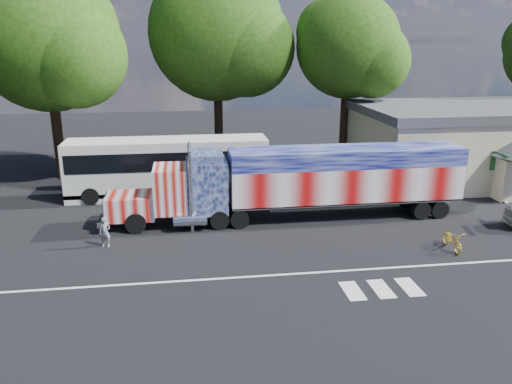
{
  "coord_description": "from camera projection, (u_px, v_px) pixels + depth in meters",
  "views": [
    {
      "loc": [
        -3.5,
        -21.97,
        9.55
      ],
      "look_at": [
        0.0,
        3.0,
        1.9
      ],
      "focal_mm": 35.0,
      "sensor_mm": 36.0,
      "label": 1
    }
  ],
  "objects": [
    {
      "name": "bicycle",
      "position": [
        452.0,
        240.0,
        23.74
      ],
      "size": [
        0.72,
        1.86,
        0.96
      ],
      "primitive_type": "imported",
      "rotation": [
        0.0,
        0.0,
        -0.04
      ],
      "color": "gold",
      "rests_on": "ground"
    },
    {
      "name": "tree_nw_a",
      "position": [
        49.0,
        39.0,
        33.54
      ],
      "size": [
        10.4,
        9.91,
        14.71
      ],
      "color": "black",
      "rests_on": "ground"
    },
    {
      "name": "ground",
      "position": [
        265.0,
        247.0,
        24.06
      ],
      "size": [
        100.0,
        100.0,
        0.0
      ],
      "primitive_type": "plane",
      "color": "black"
    },
    {
      "name": "hall_building",
      "position": [
        512.0,
        140.0,
        36.23
      ],
      "size": [
        22.4,
        12.8,
        5.2
      ],
      "color": "#C6B794",
      "rests_on": "ground"
    },
    {
      "name": "lane_markings",
      "position": [
        319.0,
        281.0,
        20.71
      ],
      "size": [
        30.0,
        2.67,
        0.01
      ],
      "color": "silver",
      "rests_on": "ground"
    },
    {
      "name": "tree_n_mid",
      "position": [
        219.0,
        33.0,
        38.96
      ],
      "size": [
        11.16,
        10.63,
        15.5
      ],
      "color": "black",
      "rests_on": "ground"
    },
    {
      "name": "woman",
      "position": [
        105.0,
        232.0,
        23.99
      ],
      "size": [
        0.57,
        0.4,
        1.47
      ],
      "primitive_type": "imported",
      "rotation": [
        0.0,
        0.0,
        -0.1
      ],
      "color": "slate",
      "rests_on": "ground"
    },
    {
      "name": "coach_bus",
      "position": [
        168.0,
        167.0,
        31.7
      ],
      "size": [
        12.56,
        2.92,
        3.66
      ],
      "color": "silver",
      "rests_on": "ground"
    },
    {
      "name": "tree_ne_a",
      "position": [
        350.0,
        47.0,
        37.53
      ],
      "size": [
        8.25,
        7.85,
        13.13
      ],
      "color": "black",
      "rests_on": "ground"
    },
    {
      "name": "semi_truck",
      "position": [
        302.0,
        181.0,
        27.46
      ],
      "size": [
        19.87,
        3.14,
        4.23
      ],
      "color": "black",
      "rests_on": "ground"
    }
  ]
}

